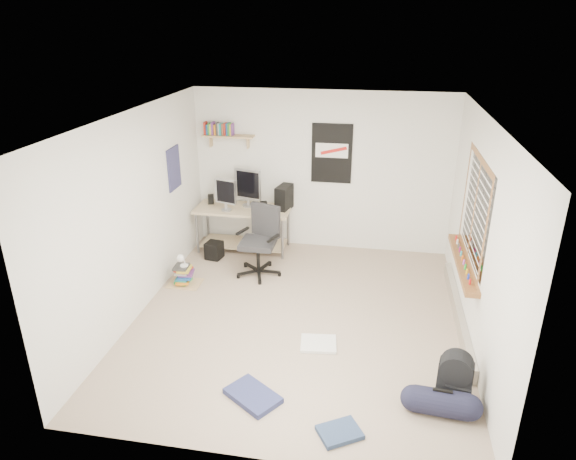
% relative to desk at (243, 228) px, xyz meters
% --- Properties ---
extents(floor, '(4.00, 4.50, 0.01)m').
position_rel_desk_xyz_m(floor, '(1.19, -1.89, -0.37)').
color(floor, gray).
rests_on(floor, ground).
extents(ceiling, '(4.00, 4.50, 0.01)m').
position_rel_desk_xyz_m(ceiling, '(1.19, -1.89, 2.14)').
color(ceiling, white).
rests_on(ceiling, ground).
extents(back_wall, '(4.00, 0.01, 2.50)m').
position_rel_desk_xyz_m(back_wall, '(1.19, 0.36, 0.89)').
color(back_wall, silver).
rests_on(back_wall, ground).
extents(left_wall, '(0.01, 4.50, 2.50)m').
position_rel_desk_xyz_m(left_wall, '(-0.81, -1.89, 0.89)').
color(left_wall, silver).
rests_on(left_wall, ground).
extents(right_wall, '(0.01, 4.50, 2.50)m').
position_rel_desk_xyz_m(right_wall, '(3.20, -1.89, 0.89)').
color(right_wall, silver).
rests_on(right_wall, ground).
extents(desk, '(1.57, 0.87, 0.68)m').
position_rel_desk_xyz_m(desk, '(0.00, 0.00, 0.00)').
color(desk, tan).
rests_on(desk, floor).
extents(monitor_left, '(0.36, 0.18, 0.39)m').
position_rel_desk_xyz_m(monitor_left, '(-0.22, -0.16, 0.51)').
color(monitor_left, '#ACACB1').
rests_on(monitor_left, desk).
extents(monitor_right, '(0.45, 0.22, 0.48)m').
position_rel_desk_xyz_m(monitor_right, '(0.07, 0.11, 0.55)').
color(monitor_right, '#ADAEB2').
rests_on(monitor_right, desk).
extents(pc_tower, '(0.25, 0.40, 0.39)m').
position_rel_desk_xyz_m(pc_tower, '(0.64, 0.11, 0.51)').
color(pc_tower, black).
rests_on(pc_tower, desk).
extents(keyboard, '(0.39, 0.23, 0.02)m').
position_rel_desk_xyz_m(keyboard, '(-0.33, -0.12, 0.32)').
color(keyboard, black).
rests_on(keyboard, desk).
extents(speaker_left, '(0.11, 0.11, 0.18)m').
position_rel_desk_xyz_m(speaker_left, '(-0.55, 0.11, 0.40)').
color(speaker_left, black).
rests_on(speaker_left, desk).
extents(speaker_right, '(0.13, 0.13, 0.20)m').
position_rel_desk_xyz_m(speaker_right, '(0.37, -0.13, 0.41)').
color(speaker_right, black).
rests_on(speaker_right, desk).
extents(office_chair, '(0.86, 0.86, 1.02)m').
position_rel_desk_xyz_m(office_chair, '(0.43, -0.82, 0.13)').
color(office_chair, '#262628').
rests_on(office_chair, floor).
extents(wall_shelf, '(0.80, 0.22, 0.24)m').
position_rel_desk_xyz_m(wall_shelf, '(-0.26, 0.25, 1.42)').
color(wall_shelf, tan).
rests_on(wall_shelf, back_wall).
extents(poster_back_wall, '(0.62, 0.03, 0.92)m').
position_rel_desk_xyz_m(poster_back_wall, '(1.34, 0.34, 1.19)').
color(poster_back_wall, black).
rests_on(poster_back_wall, back_wall).
extents(poster_left_wall, '(0.02, 0.42, 0.60)m').
position_rel_desk_xyz_m(poster_left_wall, '(-0.79, -0.69, 1.14)').
color(poster_left_wall, navy).
rests_on(poster_left_wall, left_wall).
extents(window, '(0.10, 1.50, 1.26)m').
position_rel_desk_xyz_m(window, '(3.14, -1.59, 1.08)').
color(window, brown).
rests_on(window, right_wall).
extents(baseboard_heater, '(0.08, 2.50, 0.18)m').
position_rel_desk_xyz_m(baseboard_heater, '(3.15, -1.59, -0.28)').
color(baseboard_heater, '#B7B2A8').
rests_on(baseboard_heater, floor).
extents(backpack, '(0.37, 0.32, 0.43)m').
position_rel_desk_xyz_m(backpack, '(2.91, -3.10, -0.16)').
color(backpack, black).
rests_on(backpack, floor).
extents(duffel_bag, '(0.28, 0.28, 0.51)m').
position_rel_desk_xyz_m(duffel_bag, '(2.77, -3.31, -0.22)').
color(duffel_bag, black).
rests_on(duffel_bag, floor).
extents(tshirt, '(0.44, 0.38, 0.04)m').
position_rel_desk_xyz_m(tshirt, '(1.51, -2.42, -0.34)').
color(tshirt, silver).
rests_on(tshirt, floor).
extents(jeans_a, '(0.63, 0.58, 0.06)m').
position_rel_desk_xyz_m(jeans_a, '(0.98, -3.42, -0.33)').
color(jeans_a, navy).
rests_on(jeans_a, floor).
extents(jeans_b, '(0.46, 0.43, 0.05)m').
position_rel_desk_xyz_m(jeans_b, '(1.86, -3.74, -0.34)').
color(jeans_b, navy).
rests_on(jeans_b, floor).
extents(book_stack, '(0.44, 0.37, 0.29)m').
position_rel_desk_xyz_m(book_stack, '(-0.53, -1.30, -0.21)').
color(book_stack, olive).
rests_on(book_stack, floor).
extents(desk_lamp, '(0.11, 0.19, 0.19)m').
position_rel_desk_xyz_m(desk_lamp, '(-0.51, -1.32, 0.02)').
color(desk_lamp, white).
rests_on(desk_lamp, book_stack).
extents(subwoofer, '(0.27, 0.27, 0.26)m').
position_rel_desk_xyz_m(subwoofer, '(-0.36, -0.43, -0.22)').
color(subwoofer, black).
rests_on(subwoofer, floor).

